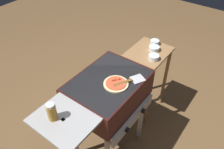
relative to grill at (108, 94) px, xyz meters
The scene contains 9 objects.
ground_plane 0.76m from the grill, 17.39° to the left, with size 8.00×8.00×0.00m, color brown.
grill is the anchor object (origin of this frame).
pizza_pepperoni 0.17m from the grill, 84.14° to the right, with size 0.19×0.19×0.04m.
sauce_jar 0.54m from the grill, behind, with size 0.06×0.06×0.13m.
spatula 0.22m from the grill, 57.98° to the right, with size 0.26×0.17×0.02m.
prep_table 0.70m from the grill, ahead, with size 0.44×0.36×0.80m.
topping_bowl_near 0.72m from the grill, ahead, with size 0.10×0.10×0.04m.
topping_bowl_far 0.60m from the grill, ahead, with size 0.10×0.10×0.04m.
topping_bowl_middle 0.83m from the grill, ahead, with size 0.09×0.09×0.04m.
Camera 1 is at (-1.03, -0.80, 2.06)m, focal length 36.04 mm.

